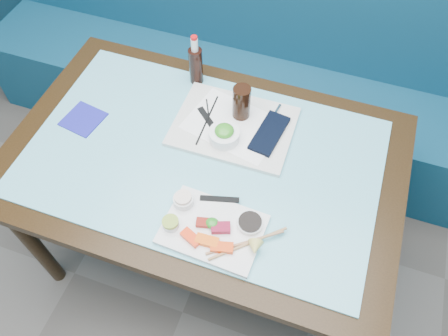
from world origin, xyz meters
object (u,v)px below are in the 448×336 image
(cola_bottle_body, at_px, (196,66))
(seaweed_bowl, at_px, (224,136))
(booth_bench, at_px, (262,78))
(blue_napkin, at_px, (83,119))
(cola_glass, at_px, (241,102))
(dining_table, at_px, (204,171))
(serving_tray, at_px, (234,126))
(sashimi_plate, at_px, (213,229))

(cola_bottle_body, bearing_deg, seaweed_bowl, -51.50)
(booth_bench, relative_size, cola_bottle_body, 19.67)
(blue_napkin, bearing_deg, cola_bottle_body, 45.71)
(seaweed_bowl, bearing_deg, cola_bottle_body, 128.50)
(cola_glass, bearing_deg, dining_table, -108.64)
(seaweed_bowl, relative_size, cola_bottle_body, 0.72)
(dining_table, xyz_separation_m, seaweed_bowl, (0.05, 0.08, 0.13))
(dining_table, xyz_separation_m, cola_bottle_body, (-0.16, 0.34, 0.17))
(dining_table, bearing_deg, cola_bottle_body, 114.36)
(serving_tray, xyz_separation_m, cola_glass, (0.01, 0.05, 0.08))
(serving_tray, xyz_separation_m, blue_napkin, (-0.54, -0.15, -0.01))
(dining_table, xyz_separation_m, blue_napkin, (-0.48, 0.01, 0.09))
(seaweed_bowl, bearing_deg, booth_bench, 93.92)
(booth_bench, xyz_separation_m, serving_tray, (0.06, -0.68, 0.39))
(sashimi_plate, height_order, blue_napkin, sashimi_plate)
(seaweed_bowl, bearing_deg, dining_table, -122.00)
(dining_table, bearing_deg, sashimi_plate, -62.76)
(booth_bench, height_order, serving_tray, booth_bench)
(seaweed_bowl, bearing_deg, sashimi_plate, -76.53)
(dining_table, height_order, blue_napkin, blue_napkin)
(cola_glass, xyz_separation_m, blue_napkin, (-0.55, -0.20, -0.08))
(cola_bottle_body, bearing_deg, blue_napkin, -134.29)
(blue_napkin, bearing_deg, serving_tray, 15.22)
(booth_bench, height_order, dining_table, booth_bench)
(serving_tray, bearing_deg, booth_bench, 94.58)
(sashimi_plate, relative_size, cola_bottle_body, 2.01)
(dining_table, xyz_separation_m, cola_glass, (0.07, 0.21, 0.17))
(seaweed_bowl, height_order, cola_bottle_body, cola_bottle_body)
(serving_tray, relative_size, seaweed_bowl, 3.94)
(serving_tray, bearing_deg, blue_napkin, -165.38)
(cola_glass, height_order, cola_bottle_body, cola_bottle_body)
(cola_glass, bearing_deg, sashimi_plate, -82.51)
(dining_table, xyz_separation_m, sashimi_plate, (0.13, -0.26, 0.10))
(dining_table, relative_size, blue_napkin, 10.42)
(seaweed_bowl, bearing_deg, cola_glass, 81.25)
(seaweed_bowl, height_order, cola_glass, cola_glass)
(serving_tray, distance_m, cola_glass, 0.09)
(booth_bench, xyz_separation_m, cola_glass, (0.07, -0.63, 0.47))
(sashimi_plate, xyz_separation_m, serving_tray, (-0.07, 0.42, 0.00))
(booth_bench, xyz_separation_m, dining_table, (0.00, -0.84, 0.29))
(seaweed_bowl, bearing_deg, blue_napkin, -172.24)
(dining_table, height_order, serving_tray, serving_tray)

